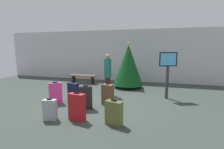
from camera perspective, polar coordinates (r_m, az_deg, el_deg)
ground_plane at (r=6.31m, az=-7.16°, el=-9.71°), size 16.00×16.00×0.00m
back_wall at (r=10.40m, az=2.42°, el=6.60°), size 16.00×0.20×3.18m
holiday_tree at (r=8.46m, az=5.70°, el=3.38°), size 1.53×1.53×2.35m
flight_info_kiosk at (r=6.89m, az=18.94°, el=2.33°), size 0.69×0.32×1.89m
waiting_bench at (r=9.81m, az=-10.14°, el=-0.85°), size 1.64×0.44×0.48m
traveller_0 at (r=7.11m, az=-1.51°, el=0.38°), size 0.44×0.44×1.79m
suitcase_0 at (r=5.92m, az=-1.55°, el=-7.06°), size 0.46×0.36×0.79m
suitcase_1 at (r=6.40m, az=-19.11°, el=-6.20°), size 0.48×0.38×0.82m
suitcase_2 at (r=4.80m, az=-12.19°, el=-11.00°), size 0.50×0.29×0.81m
suitcase_3 at (r=5.59m, az=-9.14°, el=-8.01°), size 0.46×0.34×0.82m
suitcase_4 at (r=4.45m, az=0.66°, el=-13.27°), size 0.49×0.32×0.69m
suitcase_5 at (r=5.05m, az=-20.87°, el=-11.47°), size 0.40×0.26×0.64m
suitcase_6 at (r=6.56m, az=-13.40°, el=-5.93°), size 0.51×0.40×0.74m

